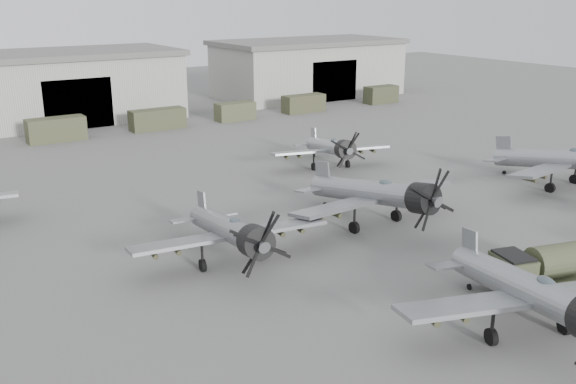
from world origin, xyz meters
The scene contains 14 objects.
ground centered at (0.00, 0.00, 0.00)m, with size 220.00×220.00×0.00m, color #5C5C5A.
hangar_center centered at (0.00, 61.96, 4.37)m, with size 29.00×14.80×8.70m.
hangar_right centered at (38.00, 61.96, 4.37)m, with size 29.00×14.80×8.70m.
support_truck_3 centered at (-4.06, 50.00, 1.30)m, with size 6.20×2.20×2.60m, color #43452D.
support_truck_4 centered at (7.73, 50.00, 1.22)m, with size 6.58×2.20×2.43m, color #41432C.
support_truck_5 centered at (18.26, 50.00, 1.13)m, with size 5.02×2.20×2.26m, color #484B31.
support_truck_6 centered at (28.90, 50.00, 1.18)m, with size 5.98×2.20×2.36m, color #40422B.
support_truck_7 centered at (42.81, 50.00, 1.26)m, with size 5.10×2.20×2.51m, color #3B3E29.
aircraft_near_1 centered at (3.54, -5.63, 2.38)m, with size 13.04×11.74×5.23m.
aircraft_mid_1 centered at (-4.07, 9.55, 2.21)m, with size 12.21×10.98×4.85m.
aircraft_mid_2 centered at (7.53, 9.90, 2.44)m, with size 13.41×12.07×5.36m.
aircraft_mid_3 centered at (26.79, 8.52, 2.41)m, with size 13.35×12.01×5.31m.
aircraft_far_1 centered at (14.16, 24.06, 2.04)m, with size 11.23×10.11×4.48m.
fuel_tanker centered at (8.85, -2.87, 1.53)m, with size 7.26×3.97×2.67m.
Camera 1 is at (-20.61, -21.77, 15.60)m, focal length 40.00 mm.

